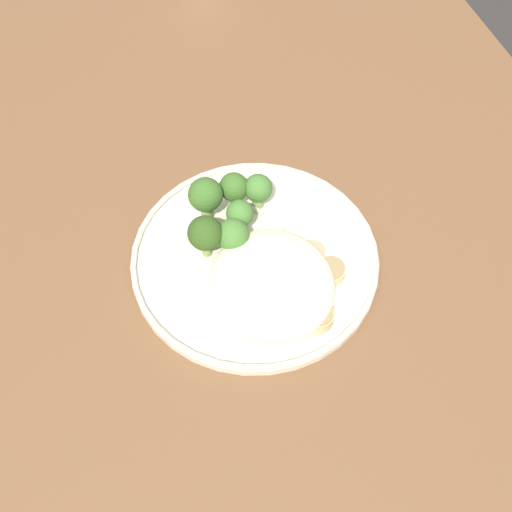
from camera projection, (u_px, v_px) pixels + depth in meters
The scene contains 20 objects.
ground at pixel (246, 461), 1.39m from camera, with size 6.00×6.00×0.00m, color #2D2B28.
wooden_dining_table at pixel (239, 301), 0.85m from camera, with size 1.40×1.00×0.74m.
dinner_plate at pixel (256, 262), 0.78m from camera, with size 0.29×0.29×0.02m.
noodle_bed at pixel (272, 283), 0.74m from camera, with size 0.15×0.14×0.04m.
seared_scallop_front_small at pixel (270, 282), 0.74m from camera, with size 0.03×0.03×0.02m.
seared_scallop_rear_pale at pixel (272, 257), 0.77m from camera, with size 0.03×0.03×0.01m.
seared_scallop_left_edge at pixel (241, 287), 0.74m from camera, with size 0.03×0.03×0.02m.
seared_scallop_tilted_round at pixel (286, 311), 0.72m from camera, with size 0.03×0.03×0.02m.
seared_scallop_center_golden at pixel (331, 271), 0.75m from camera, with size 0.03×0.03×0.01m.
seared_scallop_tiny_bay at pixel (318, 316), 0.72m from camera, with size 0.03×0.03×0.02m.
seared_scallop_half_hidden at pixel (311, 254), 0.77m from camera, with size 0.03×0.03×0.01m.
broccoli_floret_front_edge at pixel (258, 189), 0.80m from camera, with size 0.03×0.03×0.05m.
broccoli_floret_small_sprig at pixel (240, 215), 0.77m from camera, with size 0.03×0.03×0.05m.
broccoli_floret_near_rim at pixel (229, 236), 0.76m from camera, with size 0.04×0.04×0.05m.
broccoli_floret_right_tilted at pixel (206, 196), 0.78m from camera, with size 0.04×0.04×0.06m.
broccoli_floret_rear_charred at pixel (205, 234), 0.75m from camera, with size 0.04×0.04×0.06m.
broccoli_floret_split_head at pixel (234, 188), 0.80m from camera, with size 0.04×0.04×0.05m.
onion_sliver_pale_crescent at pixel (268, 233), 0.79m from camera, with size 0.05×0.01×0.00m, color silver.
onion_sliver_short_strip at pixel (246, 204), 0.82m from camera, with size 0.05×0.01×0.00m, color silver.
onion_sliver_curled_piece at pixel (237, 243), 0.78m from camera, with size 0.06×0.01×0.00m, color silver.
Camera 1 is at (0.42, -0.11, 1.39)m, focal length 46.63 mm.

